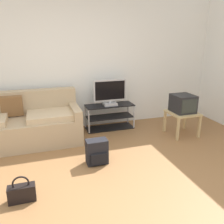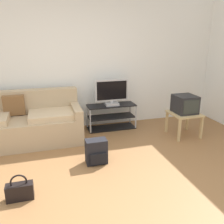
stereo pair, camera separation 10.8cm
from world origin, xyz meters
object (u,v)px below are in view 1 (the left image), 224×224
at_px(flat_tv, 110,93).
at_px(crt_tv, 183,103).
at_px(tv_stand, 110,117).
at_px(backpack, 97,152).
at_px(couch, 18,125).
at_px(handbag, 22,193).
at_px(side_table, 182,116).

xyz_separation_m(flat_tv, crt_tv, (1.22, -0.70, -0.14)).
bearing_deg(tv_stand, backpack, -115.08).
height_order(couch, tv_stand, couch).
bearing_deg(handbag, tv_stand, 48.73).
distance_m(couch, tv_stand, 1.75).
distance_m(flat_tv, backpack, 1.53).
bearing_deg(backpack, crt_tv, 30.69).
bearing_deg(side_table, backpack, -162.82).
height_order(tv_stand, flat_tv, flat_tv).
bearing_deg(handbag, side_table, 21.68).
distance_m(flat_tv, handbag, 2.57).
bearing_deg(handbag, backpack, 28.95).
bearing_deg(flat_tv, backpack, -115.47).
bearing_deg(couch, crt_tv, -10.04).
bearing_deg(side_table, couch, 169.66).
bearing_deg(backpack, side_table, 30.23).
distance_m(tv_stand, flat_tv, 0.51).
xyz_separation_m(couch, tv_stand, (1.74, 0.20, -0.09)).
height_order(couch, flat_tv, flat_tv).
height_order(flat_tv, side_table, flat_tv).
bearing_deg(tv_stand, flat_tv, -90.00).
distance_m(side_table, backpack, 1.92).
height_order(flat_tv, crt_tv, flat_tv).
distance_m(flat_tv, side_table, 1.46).
xyz_separation_m(couch, backpack, (1.12, -1.10, -0.15)).
distance_m(side_table, handbag, 3.10).
distance_m(couch, flat_tv, 1.79).
bearing_deg(crt_tv, backpack, -162.36).
relative_size(couch, backpack, 5.65).
bearing_deg(flat_tv, tv_stand, 90.00).
bearing_deg(crt_tv, flat_tv, 150.04).
bearing_deg(couch, side_table, -10.34).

